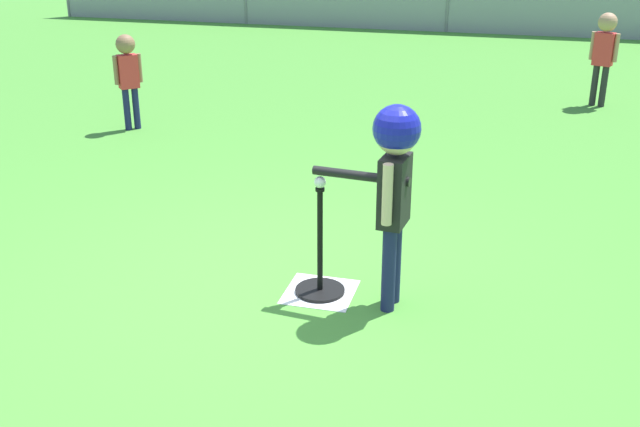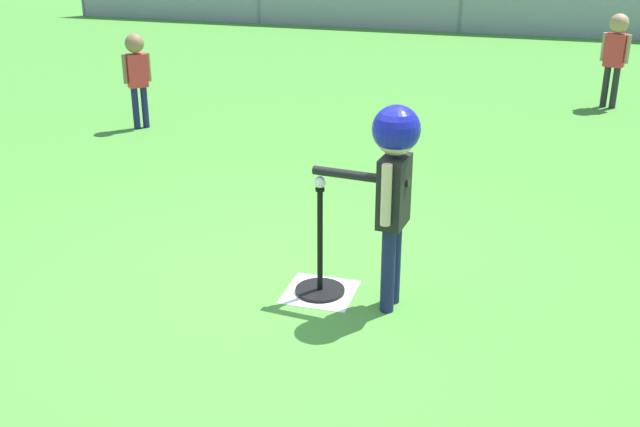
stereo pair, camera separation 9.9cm
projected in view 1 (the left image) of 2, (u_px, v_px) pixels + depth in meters
The scene contains 7 objects.
ground_plane at pixel (263, 293), 4.96m from camera, with size 60.00×60.00×0.00m, color #478C33.
home_plate at pixel (320, 292), 4.98m from camera, with size 0.44×0.44×0.01m, color white.
batting_tee at pixel (320, 276), 4.94m from camera, with size 0.32×0.32×0.72m.
baseball_on_tee at pixel (320, 182), 4.69m from camera, with size 0.07×0.07×0.07m, color white.
batter_child at pixel (394, 166), 4.48m from camera, with size 0.65×0.36×1.28m.
fielder_deep_left at pixel (128, 69), 8.24m from camera, with size 0.24×0.23×1.03m.
fielder_near_right at pixel (604, 47), 9.16m from camera, with size 0.31×0.22×1.11m.
Camera 1 is at (1.48, -4.16, 2.36)m, focal length 43.34 mm.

